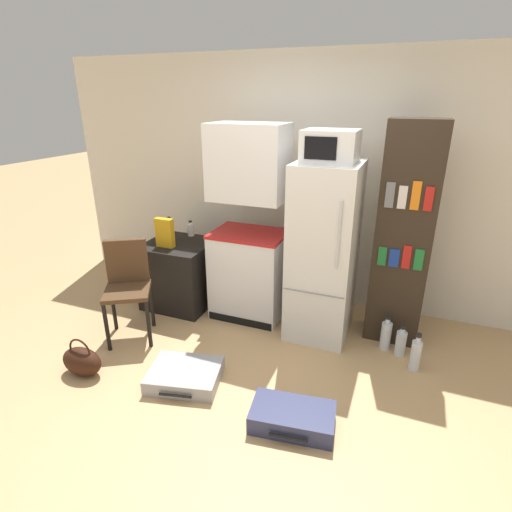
{
  "coord_description": "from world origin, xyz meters",
  "views": [
    {
      "loc": [
        0.93,
        -2.12,
        2.15
      ],
      "look_at": [
        -0.24,
        0.85,
        0.87
      ],
      "focal_mm": 28.0,
      "sensor_mm": 36.0,
      "label": 1
    }
  ],
  "objects": [
    {
      "name": "wall_back",
      "position": [
        0.2,
        2.0,
        1.29
      ],
      "size": [
        6.4,
        0.1,
        2.58
      ],
      "color": "silver",
      "rests_on": "ground_plane"
    },
    {
      "name": "bottle_amber_beer",
      "position": [
        -1.56,
        1.36,
        0.78
      ],
      "size": [
        0.07,
        0.07,
        0.16
      ],
      "color": "brown",
      "rests_on": "side_table"
    },
    {
      "name": "bottle_wine_dark",
      "position": [
        -1.4,
        1.3,
        0.82
      ],
      "size": [
        0.09,
        0.09,
        0.26
      ],
      "color": "black",
      "rests_on": "side_table"
    },
    {
      "name": "handbag",
      "position": [
        -1.4,
        -0.11,
        0.12
      ],
      "size": [
        0.36,
        0.2,
        0.33
      ],
      "color": "#33190F",
      "rests_on": "ground_plane"
    },
    {
      "name": "water_bottle_middle",
      "position": [
        1.15,
        0.96,
        0.15
      ],
      "size": [
        0.08,
        0.08,
        0.35
      ],
      "color": "silver",
      "rests_on": "ground_plane"
    },
    {
      "name": "refrigerator",
      "position": [
        0.26,
        1.27,
        0.82
      ],
      "size": [
        0.56,
        0.68,
        1.64
      ],
      "color": "silver",
      "rests_on": "ground_plane"
    },
    {
      "name": "bookshelf",
      "position": [
        0.92,
        1.44,
        1.0
      ],
      "size": [
        0.47,
        0.34,
        1.99
      ],
      "color": "#2D2319",
      "rests_on": "ground_plane"
    },
    {
      "name": "suitcase_large_flat",
      "position": [
        -0.56,
        0.11,
        0.06
      ],
      "size": [
        0.64,
        0.55,
        0.12
      ],
      "rotation": [
        0.0,
        0.0,
        0.23
      ],
      "color": "#99999E",
      "rests_on": "ground_plane"
    },
    {
      "name": "chair",
      "position": [
        -1.41,
        0.56,
        0.56
      ],
      "size": [
        0.55,
        0.55,
        0.93
      ],
      "rotation": [
        0.0,
        0.0,
        0.54
      ],
      "color": "black",
      "rests_on": "ground_plane"
    },
    {
      "name": "microwave",
      "position": [
        0.26,
        1.27,
        1.77
      ],
      "size": [
        0.45,
        0.4,
        0.26
      ],
      "color": "silver",
      "rests_on": "refrigerator"
    },
    {
      "name": "ground_plane",
      "position": [
        0.0,
        0.0,
        0.0
      ],
      "size": [
        24.0,
        24.0,
        0.0
      ],
      "primitive_type": "plane",
      "color": "tan"
    },
    {
      "name": "cereal_box",
      "position": [
        -1.35,
        1.13,
        0.86
      ],
      "size": [
        0.19,
        0.07,
        0.3
      ],
      "color": "gold",
      "rests_on": "side_table"
    },
    {
      "name": "water_bottle_back",
      "position": [
        0.9,
        1.18,
        0.14
      ],
      "size": [
        0.09,
        0.09,
        0.34
      ],
      "color": "silver",
      "rests_on": "ground_plane"
    },
    {
      "name": "water_bottle_front",
      "position": [
        1.03,
        1.13,
        0.12
      ],
      "size": [
        0.09,
        0.09,
        0.3
      ],
      "color": "silver",
      "rests_on": "ground_plane"
    },
    {
      "name": "side_table",
      "position": [
        -1.29,
        1.27,
        0.35
      ],
      "size": [
        0.69,
        0.66,
        0.71
      ],
      "color": "black",
      "rests_on": "ground_plane"
    },
    {
      "name": "kitchen_hutch",
      "position": [
        -0.5,
        1.33,
        0.9
      ],
      "size": [
        0.73,
        0.54,
        1.93
      ],
      "color": "white",
      "rests_on": "ground_plane"
    },
    {
      "name": "bottle_milk_white",
      "position": [
        -1.29,
        1.53,
        0.78
      ],
      "size": [
        0.07,
        0.07,
        0.17
      ],
      "color": "white",
      "rests_on": "side_table"
    },
    {
      "name": "suitcase_small_flat",
      "position": [
        0.38,
        -0.02,
        0.07
      ],
      "size": [
        0.62,
        0.41,
        0.14
      ],
      "rotation": [
        0.0,
        0.0,
        0.13
      ],
      "color": "navy",
      "rests_on": "ground_plane"
    }
  ]
}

